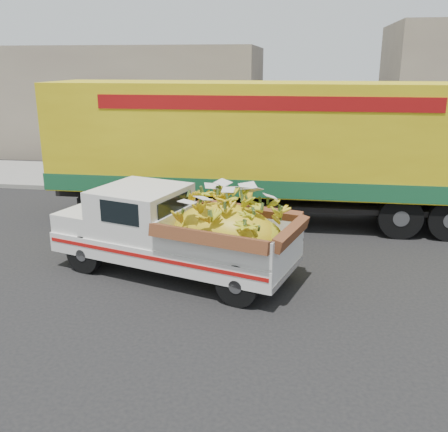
# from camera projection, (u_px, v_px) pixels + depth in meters

# --- Properties ---
(ground) EXTENTS (100.00, 100.00, 0.00)m
(ground) POSITION_uv_depth(u_px,v_px,m) (154.00, 262.00, 11.20)
(ground) COLOR black
(ground) RESTS_ON ground
(curb) EXTENTS (60.00, 0.25, 0.15)m
(curb) POSITION_uv_depth(u_px,v_px,m) (205.00, 193.00, 16.82)
(curb) COLOR gray
(curb) RESTS_ON ground
(sidewalk) EXTENTS (60.00, 4.00, 0.14)m
(sidewalk) POSITION_uv_depth(u_px,v_px,m) (215.00, 180.00, 18.81)
(sidewalk) COLOR gray
(sidewalk) RESTS_ON ground
(building_left) EXTENTS (18.00, 6.00, 5.00)m
(building_left) POSITION_uv_depth(u_px,v_px,m) (77.00, 100.00, 24.84)
(building_left) COLOR gray
(building_left) RESTS_ON ground
(pickup_truck) EXTENTS (5.39, 3.23, 1.78)m
(pickup_truck) POSITION_uv_depth(u_px,v_px,m) (190.00, 233.00, 10.21)
(pickup_truck) COLOR black
(pickup_truck) RESTS_ON ground
(semi_trailer) EXTENTS (12.01, 2.61, 3.80)m
(semi_trailer) POSITION_uv_depth(u_px,v_px,m) (267.00, 146.00, 13.58)
(semi_trailer) COLOR black
(semi_trailer) RESTS_ON ground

